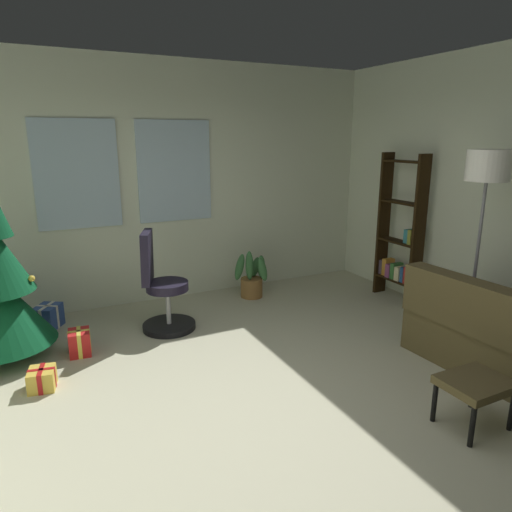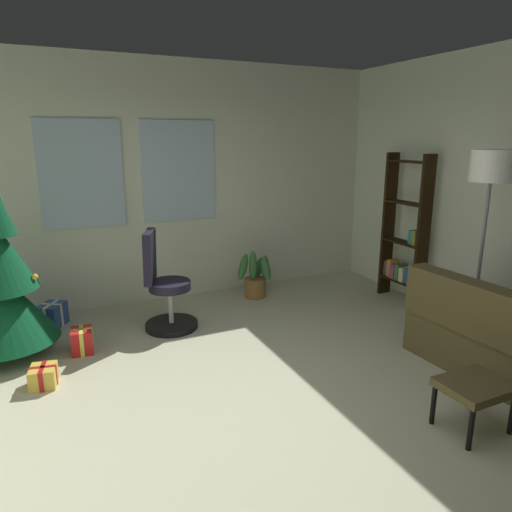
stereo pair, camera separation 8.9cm
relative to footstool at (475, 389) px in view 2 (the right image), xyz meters
name	(u,v)px [view 2 (the right image)]	position (x,y,z in m)	size (l,w,h in m)	color
ground_plane	(277,420)	(-1.16, 0.72, -0.36)	(5.56, 5.76, 0.10)	#BAB798
wall_back_with_windows	(166,183)	(-1.17, 3.65, 1.14)	(5.56, 0.12, 2.89)	silver
footstool	(475,389)	(0.00, 0.00, 0.00)	(0.46, 0.38, 0.36)	brown
gift_box_red	(82,341)	(-2.36, 2.42, -0.19)	(0.21, 0.25, 0.24)	red
gift_box_gold	(44,376)	(-2.71, 1.91, -0.22)	(0.24, 0.26, 0.17)	gold
gift_box_blue	(52,315)	(-2.59, 3.23, -0.18)	(0.34, 0.36, 0.26)	#2D4C99
office_chair	(164,291)	(-1.49, 2.65, 0.11)	(0.57, 0.56, 1.07)	black
bookshelf	(405,240)	(1.41, 2.27, 0.46)	(0.18, 0.64, 1.81)	black
floor_lamp	(491,179)	(1.09, 0.93, 1.32)	(0.38, 0.38, 1.89)	slate
potted_plant	(256,278)	(-0.20, 3.14, -0.06)	(0.46, 0.39, 0.62)	olive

